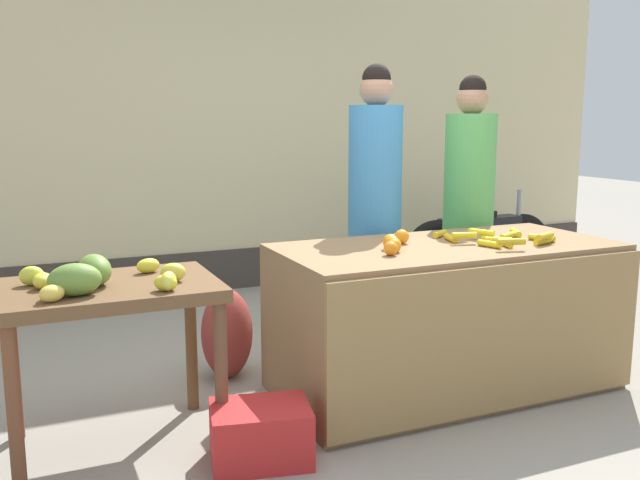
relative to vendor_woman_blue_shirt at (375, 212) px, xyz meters
name	(u,v)px	position (x,y,z in m)	size (l,w,h in m)	color
ground_plane	(375,399)	(-0.36, -0.69, -0.94)	(24.00, 24.00, 0.00)	gray
market_wall_back	(223,95)	(-0.36, 2.15, 0.78)	(8.10, 0.23, 3.51)	beige
fruit_stall_counter	(446,317)	(0.09, -0.70, -0.52)	(1.90, 0.91, 0.83)	olive
side_table_wooden	(111,308)	(-1.73, -0.69, -0.26)	(0.96, 0.67, 0.79)	brown
banana_bunch_pile	(500,238)	(0.38, -0.77, -0.08)	(0.58, 0.60, 0.07)	gold
orange_pile	(394,243)	(-0.27, -0.72, -0.06)	(0.30, 0.35, 0.08)	orange
mango_papaya_pile	(93,276)	(-1.80, -0.75, -0.09)	(0.72, 0.51, 0.14)	#E8C74C
vendor_woman_blue_shirt	(375,212)	(0.00, 0.00, 0.00)	(0.34, 0.34, 1.86)	#33333D
vendor_woman_green_shirt	(468,210)	(0.72, -0.01, -0.03)	(0.34, 0.34, 1.81)	#33333D
parked_motorcycle	(479,244)	(1.72, 1.18, -0.54)	(1.60, 0.18, 0.88)	black
produce_crate	(261,434)	(-1.16, -1.10, -0.81)	(0.44, 0.32, 0.26)	red
produce_sack	(227,333)	(-1.00, -0.04, -0.67)	(0.36, 0.30, 0.54)	maroon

